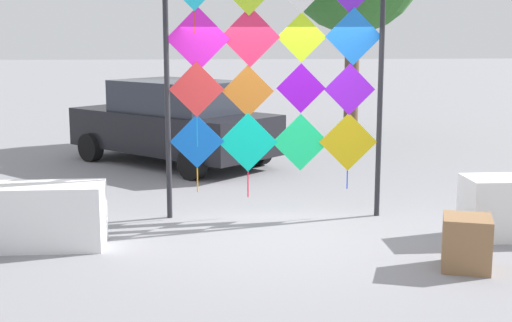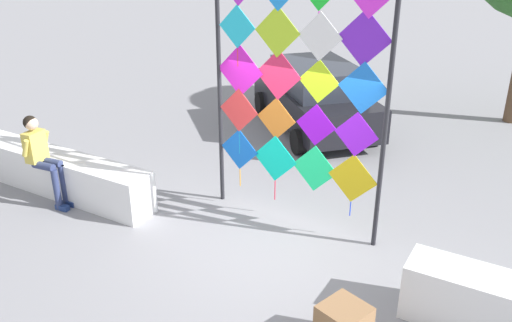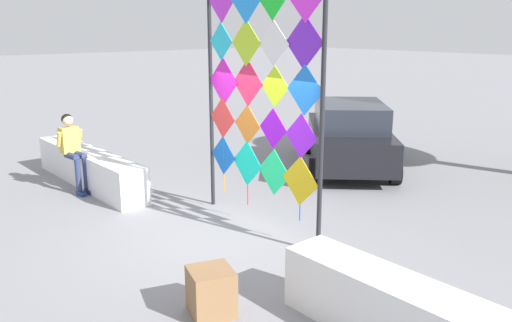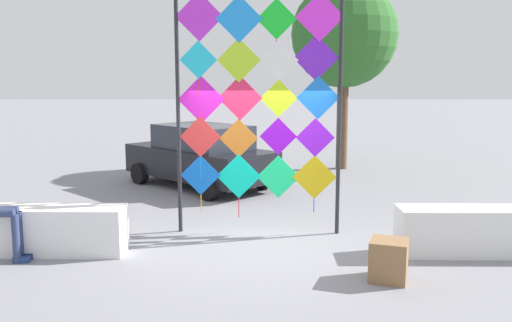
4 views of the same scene
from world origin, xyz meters
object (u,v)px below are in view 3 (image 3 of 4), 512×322
object	(u,v)px
seated_vendor	(73,146)
parked_car	(349,135)
kite_display_rack	(259,82)
cardboard_box_large	(211,292)

from	to	relation	value
seated_vendor	parked_car	xyz separation A→B (m)	(2.39, 5.66, -0.15)
kite_display_rack	seated_vendor	bearing A→B (deg)	-157.49
seated_vendor	cardboard_box_large	size ratio (longest dim) A/B	2.84
kite_display_rack	cardboard_box_large	size ratio (longest dim) A/B	7.52
kite_display_rack	seated_vendor	distance (m)	4.42
seated_vendor	parked_car	distance (m)	6.15
kite_display_rack	parked_car	distance (m)	4.62
seated_vendor	cardboard_box_large	world-z (taller)	seated_vendor
kite_display_rack	cardboard_box_large	distance (m)	3.60
seated_vendor	kite_display_rack	bearing A→B (deg)	22.51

